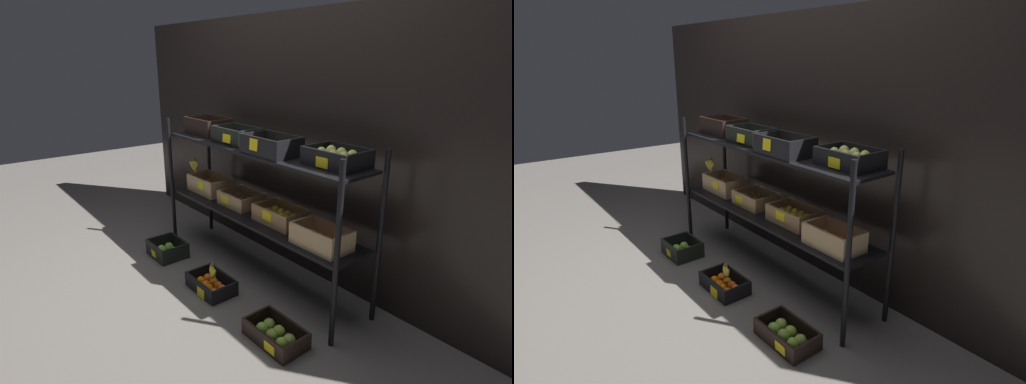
{
  "view_description": "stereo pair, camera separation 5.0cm",
  "coord_description": "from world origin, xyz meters",
  "views": [
    {
      "loc": [
        2.16,
        -1.75,
        1.57
      ],
      "look_at": [
        0.0,
        0.0,
        0.65
      ],
      "focal_mm": 28.68,
      "sensor_mm": 36.0,
      "label": 1
    },
    {
      "loc": [
        2.2,
        -1.71,
        1.57
      ],
      "look_at": [
        0.0,
        0.0,
        0.65
      ],
      "focal_mm": 28.68,
      "sensor_mm": 36.0,
      "label": 2
    }
  ],
  "objects": [
    {
      "name": "ground_plane",
      "position": [
        0.0,
        0.0,
        0.0
      ],
      "size": [
        10.0,
        10.0,
        0.0
      ],
      "primitive_type": "plane",
      "color": "#605B56"
    },
    {
      "name": "storefront_wall",
      "position": [
        0.0,
        0.39,
        0.94
      ],
      "size": [
        4.24,
        0.12,
        1.88
      ],
      "primitive_type": "cube",
      "color": "black",
      "rests_on": "ground_plane"
    },
    {
      "name": "display_rack",
      "position": [
        -0.01,
        0.01,
        0.73
      ],
      "size": [
        1.98,
        0.42,
        1.1
      ],
      "color": "black",
      "rests_on": "ground_plane"
    },
    {
      "name": "crate_ground_apple_green",
      "position": [
        -0.67,
        -0.4,
        0.05
      ],
      "size": [
        0.3,
        0.25,
        0.13
      ],
      "color": "black",
      "rests_on": "ground_plane"
    },
    {
      "name": "crate_ground_tangerine",
      "position": [
        0.0,
        -0.41,
        0.04
      ],
      "size": [
        0.35,
        0.23,
        0.11
      ],
      "color": "black",
      "rests_on": "ground_plane"
    },
    {
      "name": "crate_ground_center_apple_green",
      "position": [
        0.69,
        -0.42,
        0.04
      ],
      "size": [
        0.36,
        0.22,
        0.1
      ],
      "color": "black",
      "rests_on": "ground_plane"
    },
    {
      "name": "banana_bunch_loose",
      "position": [
        0.04,
        -0.41,
        0.16
      ],
      "size": [
        0.11,
        0.05,
        0.12
      ],
      "color": "brown",
      "rests_on": "crate_ground_tangerine"
    }
  ]
}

